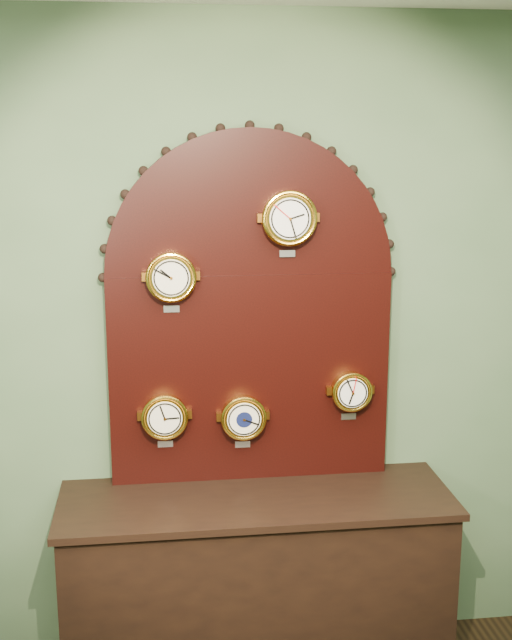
{
  "coord_description": "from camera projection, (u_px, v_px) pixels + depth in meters",
  "views": [
    {
      "loc": [
        -0.4,
        -0.91,
        2.31
      ],
      "look_at": [
        0.0,
        2.25,
        1.58
      ],
      "focal_mm": 46.1,
      "sensor_mm": 36.0,
      "label": 1
    }
  ],
  "objects": [
    {
      "name": "roman_clock",
      "position": [
        171.0,
        277.0,
        3.32
      ],
      "size": [
        0.2,
        0.08,
        0.26
      ],
      "color": "gold",
      "rests_on": "display_board"
    },
    {
      "name": "display_board",
      "position": [
        250.0,
        299.0,
        3.45
      ],
      "size": [
        1.26,
        0.06,
        1.53
      ],
      "color": "black",
      "rests_on": "shop_counter"
    },
    {
      "name": "shop_counter",
      "position": [
        257.0,
        590.0,
        3.51
      ],
      "size": [
        1.6,
        0.5,
        0.8
      ],
      "primitive_type": "cube",
      "color": "black",
      "rests_on": "ground_plane"
    },
    {
      "name": "arabic_clock",
      "position": [
        289.0,
        218.0,
        3.33
      ],
      "size": [
        0.23,
        0.08,
        0.28
      ],
      "color": "gold",
      "rests_on": "display_board"
    },
    {
      "name": "hygrometer",
      "position": [
        165.0,
        416.0,
        3.45
      ],
      "size": [
        0.2,
        0.08,
        0.25
      ],
      "color": "gold",
      "rests_on": "display_board"
    },
    {
      "name": "wall_back",
      "position": [
        249.0,
        348.0,
        3.55
      ],
      "size": [
        4.0,
        0.0,
        4.0
      ],
      "primitive_type": "plane",
      "rotation": [
        1.57,
        0.0,
        0.0
      ],
      "color": "#4B6646",
      "rests_on": "ground"
    },
    {
      "name": "barometer",
      "position": [
        243.0,
        417.0,
        3.49
      ],
      "size": [
        0.2,
        0.08,
        0.25
      ],
      "color": "gold",
      "rests_on": "display_board"
    },
    {
      "name": "tide_clock",
      "position": [
        351.0,
        391.0,
        3.53
      ],
      "size": [
        0.18,
        0.08,
        0.23
      ],
      "color": "gold",
      "rests_on": "display_board"
    }
  ]
}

